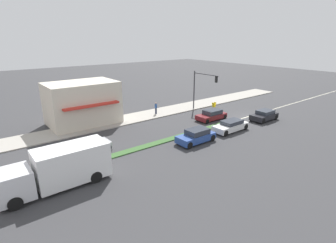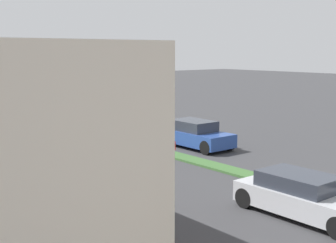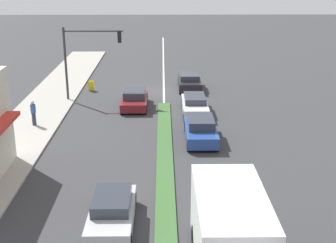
# 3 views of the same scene
# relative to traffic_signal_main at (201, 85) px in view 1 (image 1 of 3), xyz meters

# --- Properties ---
(ground_plane) EXTENTS (160.00, 160.00, 0.00)m
(ground_plane) POSITION_rel_traffic_signal_main_xyz_m (-6.12, 15.12, -3.90)
(ground_plane) COLOR #38383A
(sidewalk_right) EXTENTS (4.00, 73.00, 0.12)m
(sidewalk_right) POSITION_rel_traffic_signal_main_xyz_m (2.88, 15.62, -3.84)
(sidewalk_right) COLOR #A8A399
(sidewalk_right) RESTS_ON ground
(median_strip) EXTENTS (0.90, 46.00, 0.10)m
(median_strip) POSITION_rel_traffic_signal_main_xyz_m (-6.12, 24.12, -3.85)
(median_strip) COLOR #3D6633
(median_strip) RESTS_ON ground
(lane_marking_center) EXTENTS (0.16, 60.00, 0.01)m
(lane_marking_center) POSITION_rel_traffic_signal_main_xyz_m (-6.12, -2.88, -3.90)
(lane_marking_center) COLOR beige
(lane_marking_center) RESTS_ON ground
(building_corner_store) EXTENTS (6.11, 8.14, 5.09)m
(building_corner_store) POSITION_rel_traffic_signal_main_xyz_m (4.76, 15.62, -1.23)
(building_corner_store) COLOR beige
(building_corner_store) RESTS_ON sidewalk_right
(traffic_signal_main) EXTENTS (4.59, 0.34, 5.60)m
(traffic_signal_main) POSITION_rel_traffic_signal_main_xyz_m (0.00, 0.00, 0.00)
(traffic_signal_main) COLOR #333338
(traffic_signal_main) RESTS_ON sidewalk_right
(pedestrian) EXTENTS (0.34, 0.34, 1.64)m
(pedestrian) POSITION_rel_traffic_signal_main_xyz_m (2.47, 6.23, -2.91)
(pedestrian) COLOR #282D42
(pedestrian) RESTS_ON sidewalk_right
(warning_aframe_sign) EXTENTS (0.45, 0.53, 0.84)m
(warning_aframe_sign) POSITION_rel_traffic_signal_main_xyz_m (0.03, -2.96, -3.47)
(warning_aframe_sign) COLOR yellow
(warning_aframe_sign) RESTS_ON ground
(delivery_truck) EXTENTS (2.44, 7.50, 2.87)m
(delivery_truck) POSITION_rel_traffic_signal_main_xyz_m (-8.32, 22.37, -2.43)
(delivery_truck) COLOR silver
(delivery_truck) RESTS_ON ground
(sedan_silver) EXTENTS (1.79, 4.18, 1.30)m
(sedan_silver) POSITION_rel_traffic_signal_main_xyz_m (-3.92, 18.59, -3.27)
(sedan_silver) COLOR #B7BABF
(sedan_silver) RESTS_ON ground
(sedan_dark) EXTENTS (1.88, 3.88, 1.31)m
(sedan_dark) POSITION_rel_traffic_signal_main_xyz_m (-8.32, -3.36, -3.26)
(sedan_dark) COLOR black
(sedan_dark) RESTS_ON ground
(coupe_blue) EXTENTS (1.85, 4.14, 1.41)m
(coupe_blue) POSITION_rel_traffic_signal_main_xyz_m (-8.32, 8.90, -3.22)
(coupe_blue) COLOR #284793
(coupe_blue) RESTS_ON ground
(sedan_maroon) EXTENTS (1.90, 4.15, 1.30)m
(sedan_maroon) POSITION_rel_traffic_signal_main_xyz_m (-3.92, 1.85, -3.28)
(sedan_maroon) COLOR maroon
(sedan_maroon) RESTS_ON ground
(van_white) EXTENTS (1.77, 4.51, 1.26)m
(van_white) POSITION_rel_traffic_signal_main_xyz_m (-8.32, 3.39, -3.27)
(van_white) COLOR silver
(van_white) RESTS_ON ground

